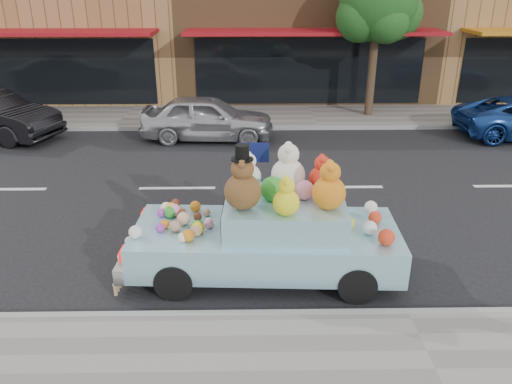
{
  "coord_description": "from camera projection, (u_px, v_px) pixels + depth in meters",
  "views": [
    {
      "loc": [
        -2.31,
        -10.96,
        4.56
      ],
      "look_at": [
        -2.18,
        -3.18,
        1.25
      ],
      "focal_mm": 35.0,
      "sensor_mm": 36.0,
      "label": 1
    }
  ],
  "objects": [
    {
      "name": "far_kerb",
      "position": [
        318.0,
        128.0,
        16.48
      ],
      "size": [
        60.0,
        0.12,
        0.13
      ],
      "primitive_type": "cube",
      "color": "gray",
      "rests_on": "ground"
    },
    {
      "name": "street_tree",
      "position": [
        378.0,
        8.0,
        16.51
      ],
      "size": [
        3.0,
        2.7,
        5.22
      ],
      "color": "#38281C",
      "rests_on": "ground"
    },
    {
      "name": "ground",
      "position": [
        345.0,
        187.0,
        11.9
      ],
      "size": [
        120.0,
        120.0,
        0.0
      ],
      "primitive_type": "plane",
      "color": "black",
      "rests_on": "ground"
    },
    {
      "name": "storefront_left",
      "position": [
        68.0,
        3.0,
        21.33
      ],
      "size": [
        10.0,
        9.8,
        7.3
      ],
      "color": "#9A6D40",
      "rests_on": "ground"
    },
    {
      "name": "car_silver",
      "position": [
        207.0,
        118.0,
        15.22
      ],
      "size": [
        4.09,
        1.82,
        1.37
      ],
      "primitive_type": "imported",
      "rotation": [
        0.0,
        0.0,
        1.52
      ],
      "color": "#B0B1B5",
      "rests_on": "ground"
    },
    {
      "name": "storefront_mid",
      "position": [
        301.0,
        3.0,
        21.49
      ],
      "size": [
        10.0,
        9.8,
        7.3
      ],
      "color": "brown",
      "rests_on": "ground"
    },
    {
      "name": "near_kerb",
      "position": [
        407.0,
        314.0,
        7.28
      ],
      "size": [
        60.0,
        0.12,
        0.13
      ],
      "primitive_type": "cube",
      "color": "gray",
      "rests_on": "ground"
    },
    {
      "name": "far_sidewalk",
      "position": [
        312.0,
        116.0,
        17.86
      ],
      "size": [
        60.0,
        3.0,
        0.12
      ],
      "primitive_type": "cube",
      "color": "gray",
      "rests_on": "ground"
    },
    {
      "name": "art_car",
      "position": [
        268.0,
        230.0,
        8.13
      ],
      "size": [
        4.56,
        1.96,
        2.36
      ],
      "rotation": [
        0.0,
        0.0,
        -0.05
      ],
      "color": "black",
      "rests_on": "ground"
    }
  ]
}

